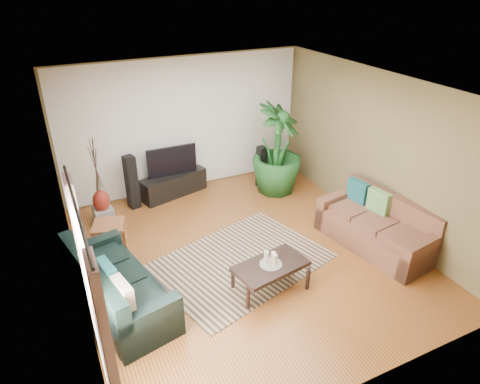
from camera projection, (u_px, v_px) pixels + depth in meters
floor at (245, 254)px, 6.94m from camera, size 5.50×5.50×0.00m
ceiling at (246, 89)px, 5.69m from camera, size 5.50×5.50×0.00m
wall_back at (185, 125)px, 8.51m from camera, size 5.00×0.00×5.00m
wall_front at (372, 292)px, 4.12m from camera, size 5.00×0.00×5.00m
wall_left at (67, 217)px, 5.36m from camera, size 0.00×5.50×5.50m
wall_right at (377, 152)px, 7.27m from camera, size 0.00×5.50×5.50m
backwall_panel at (185, 125)px, 8.50m from camera, size 4.90×0.00×4.90m
window_pane at (87, 291)px, 4.06m from camera, size 0.00×1.80×1.80m
curtain_near at (111, 366)px, 3.60m from camera, size 0.08×0.35×2.20m
curtain_far at (86, 266)px, 4.80m from camera, size 0.08×0.35×2.20m
curtain_rod at (76, 207)px, 3.67m from camera, size 0.03×1.90×0.03m
sofa_left at (119, 281)px, 5.69m from camera, size 1.24×2.08×0.85m
sofa_right at (376, 224)px, 6.97m from camera, size 1.15×2.04×0.85m
area_rug at (240, 262)px, 6.76m from camera, size 3.01×2.48×0.01m
coffee_table at (270, 276)px, 6.11m from camera, size 1.12×0.74×0.42m
candle_tray at (271, 264)px, 6.01m from camera, size 0.32×0.32×0.01m
candle_tall at (266, 258)px, 5.96m from camera, size 0.07×0.07×0.21m
candle_mid at (275, 260)px, 5.95m from camera, size 0.07×0.07×0.16m
candle_short at (273, 256)px, 6.05m from camera, size 0.07×0.07×0.13m
tv_stand at (174, 184)px, 8.68m from camera, size 1.42×0.75×0.45m
television at (172, 161)px, 8.44m from camera, size 1.00×0.05×0.59m
speaker_left at (132, 182)px, 8.09m from camera, size 0.23×0.25×1.06m
speaker_right at (261, 167)px, 8.93m from camera, size 0.19×0.20×0.89m
potted_plant at (277, 150)px, 8.53m from camera, size 1.44×1.44×1.82m
plant_pot at (276, 185)px, 8.89m from camera, size 0.34×0.34×0.26m
pedestal at (104, 216)px, 7.70m from camera, size 0.35×0.35×0.33m
vase at (101, 201)px, 7.55m from camera, size 0.30×0.30×0.42m
side_table at (110, 237)px, 6.93m from camera, size 0.60×0.60×0.51m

